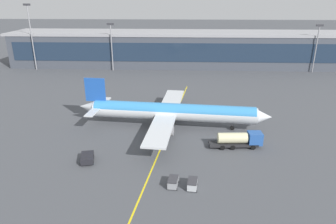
{
  "coord_description": "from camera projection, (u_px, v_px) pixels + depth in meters",
  "views": [
    {
      "loc": [
        4.11,
        -60.99,
        29.62
      ],
      "look_at": [
        1.15,
        4.88,
        4.5
      ],
      "focal_mm": 32.97,
      "sensor_mm": 36.0,
      "label": 1
    }
  ],
  "objects": [
    {
      "name": "ground_plane",
      "position": [
        162.0,
        139.0,
        67.65
      ],
      "size": [
        700.0,
        700.0,
        0.0
      ],
      "primitive_type": "plane",
      "color": "#47494F"
    },
    {
      "name": "apron_lead_in_line",
      "position": [
        166.0,
        135.0,
        69.48
      ],
      "size": [
        10.65,
        79.37,
        0.01
      ],
      "primitive_type": "cube",
      "rotation": [
        0.0,
        0.0,
        -0.13
      ],
      "color": "yellow",
      "rests_on": "ground_plane"
    },
    {
      "name": "terminal_building",
      "position": [
        201.0,
        49.0,
        136.22
      ],
      "size": [
        167.08,
        22.42,
        14.56
      ],
      "color": "#424751",
      "rests_on": "ground_plane"
    },
    {
      "name": "main_airliner",
      "position": [
        172.0,
        112.0,
        72.65
      ],
      "size": [
        45.8,
        36.55,
        11.3
      ],
      "color": "silver",
      "rests_on": "ground_plane"
    },
    {
      "name": "fuel_tanker",
      "position": [
        239.0,
        139.0,
        63.46
      ],
      "size": [
        10.94,
        3.19,
        3.25
      ],
      "color": "#232326",
      "rests_on": "ground_plane"
    },
    {
      "name": "pushback_tug",
      "position": [
        87.0,
        158.0,
        58.06
      ],
      "size": [
        3.1,
        4.22,
        1.4
      ],
      "color": "black",
      "rests_on": "ground_plane"
    },
    {
      "name": "baggage_cart_0",
      "position": [
        173.0,
        182.0,
        50.68
      ],
      "size": [
        1.89,
        2.81,
        1.48
      ],
      "color": "gray",
      "rests_on": "ground_plane"
    },
    {
      "name": "baggage_cart_1",
      "position": [
        192.0,
        184.0,
        50.2
      ],
      "size": [
        1.89,
        2.81,
        1.48
      ],
      "color": "#B2B7BC",
      "rests_on": "ground_plane"
    },
    {
      "name": "apron_light_mast_0",
      "position": [
        31.0,
        33.0,
        125.16
      ],
      "size": [
        2.8,
        0.5,
        26.4
      ],
      "color": "gray",
      "rests_on": "ground_plane"
    },
    {
      "name": "apron_light_mast_1",
      "position": [
        111.0,
        43.0,
        125.14
      ],
      "size": [
        2.8,
        0.5,
        19.1
      ],
      "color": "gray",
      "rests_on": "ground_plane"
    },
    {
      "name": "apron_light_mast_2",
      "position": [
        317.0,
        44.0,
        121.74
      ],
      "size": [
        2.8,
        0.5,
        18.91
      ],
      "color": "gray",
      "rests_on": "ground_plane"
    }
  ]
}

